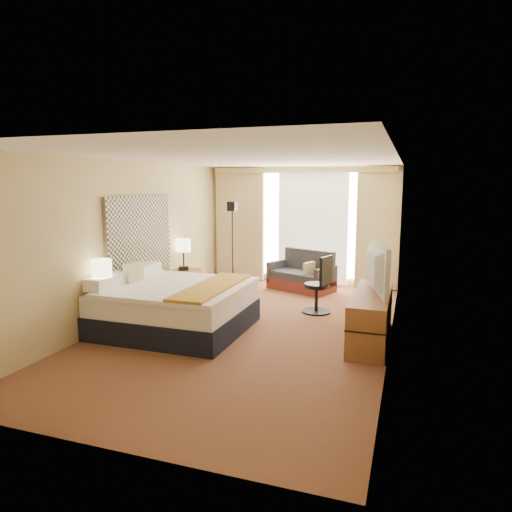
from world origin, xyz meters
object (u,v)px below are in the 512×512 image
(floor_lamp, at_px, (232,228))
(lamp_right, at_px, (183,246))
(desk_chair, at_px, (319,288))
(lamp_left, at_px, (102,269))
(nightstand_left, at_px, (106,318))
(nightstand_right, at_px, (186,283))
(television, at_px, (370,268))
(bed, at_px, (175,306))
(media_dresser, at_px, (371,317))
(loveseat, at_px, (302,277))

(floor_lamp, relative_size, lamp_right, 3.06)
(desk_chair, xyz_separation_m, lamp_left, (-2.75, -2.25, 0.57))
(floor_lamp, relative_size, lamp_left, 3.09)
(nightstand_left, height_order, desk_chair, desk_chair)
(nightstand_right, distance_m, lamp_left, 2.63)
(television, bearing_deg, bed, 85.65)
(bed, distance_m, lamp_left, 1.22)
(media_dresser, height_order, lamp_right, lamp_right)
(media_dresser, bearing_deg, nightstand_right, 158.60)
(lamp_left, relative_size, television, 0.50)
(nightstand_left, height_order, floor_lamp, floor_lamp)
(nightstand_left, xyz_separation_m, lamp_left, (-0.02, -0.03, 0.74))
(floor_lamp, bearing_deg, loveseat, 17.43)
(nightstand_right, relative_size, lamp_left, 0.91)
(desk_chair, bearing_deg, bed, -122.63)
(nightstand_left, height_order, lamp_right, lamp_right)
(media_dresser, distance_m, lamp_left, 3.93)
(desk_chair, distance_m, lamp_right, 2.85)
(nightstand_left, height_order, media_dresser, media_dresser)
(loveseat, xyz_separation_m, desk_chair, (0.68, -1.64, 0.17))
(nightstand_left, height_order, lamp_left, lamp_left)
(nightstand_right, xyz_separation_m, desk_chair, (2.73, -0.28, 0.17))
(lamp_left, bearing_deg, desk_chair, 39.28)
(bed, distance_m, lamp_right, 2.19)
(nightstand_right, height_order, desk_chair, desk_chair)
(desk_chair, height_order, lamp_left, lamp_left)
(lamp_right, bearing_deg, media_dresser, -21.40)
(floor_lamp, relative_size, television, 1.55)
(bed, height_order, lamp_right, lamp_right)
(bed, relative_size, floor_lamp, 1.13)
(media_dresser, xyz_separation_m, bed, (-2.89, -0.45, 0.02))
(desk_chair, relative_size, television, 0.84)
(television, bearing_deg, desk_chair, 25.36)
(bed, bearing_deg, nightstand_left, -143.29)
(media_dresser, distance_m, television, 0.70)
(bed, distance_m, floor_lamp, 2.97)
(desk_chair, bearing_deg, lamp_left, -123.46)
(lamp_right, bearing_deg, bed, -66.00)
(nightstand_right, xyz_separation_m, lamp_right, (-0.04, 0.02, 0.75))
(nightstand_right, relative_size, floor_lamp, 0.30)
(nightstand_left, distance_m, loveseat, 4.37)
(media_dresser, height_order, floor_lamp, floor_lamp)
(nightstand_right, bearing_deg, floor_lamp, 55.08)
(media_dresser, relative_size, lamp_right, 2.96)
(nightstand_right, relative_size, loveseat, 0.36)
(bed, relative_size, desk_chair, 2.07)
(television, bearing_deg, nightstand_left, 92.34)
(media_dresser, distance_m, bed, 2.93)
(nightstand_left, bearing_deg, television, 17.24)
(nightstand_left, xyz_separation_m, loveseat, (2.05, 3.86, 0.00))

